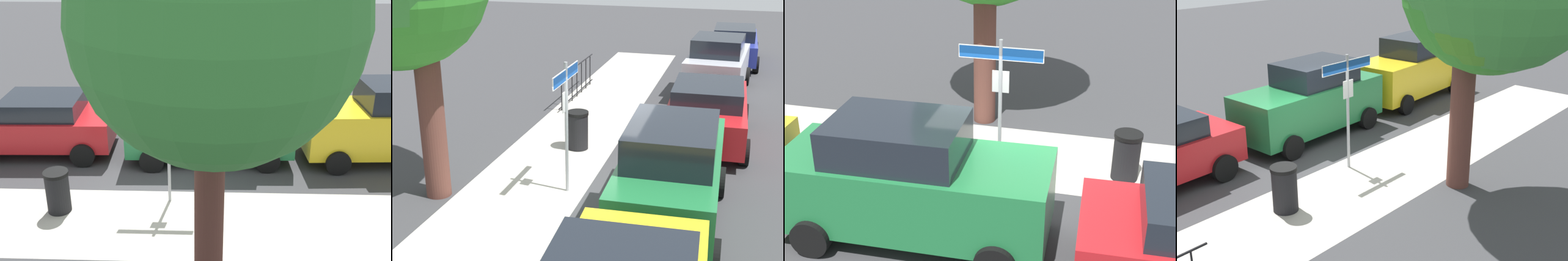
% 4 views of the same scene
% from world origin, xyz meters
% --- Properties ---
extents(ground_plane, '(60.00, 60.00, 0.00)m').
position_xyz_m(ground_plane, '(0.00, 0.00, 0.00)').
color(ground_plane, '#38383A').
extents(sidewalk_strip, '(24.00, 2.60, 0.00)m').
position_xyz_m(sidewalk_strip, '(2.00, 1.30, 0.00)').
color(sidewalk_strip, '#B3ACA0').
rests_on(sidewalk_strip, ground_plane).
extents(street_sign, '(1.59, 0.07, 2.80)m').
position_xyz_m(street_sign, '(-0.32, 0.40, 2.01)').
color(street_sign, '#9EA0A5').
rests_on(street_sign, ground_plane).
extents(car_green, '(4.41, 2.03, 2.11)m').
position_xyz_m(car_green, '(-1.25, -1.91, 1.04)').
color(car_green, '#1E6F39').
rests_on(car_green, ground_plane).
extents(trash_bin, '(0.55, 0.55, 0.98)m').
position_xyz_m(trash_bin, '(2.11, 0.90, 0.49)').
color(trash_bin, black).
rests_on(trash_bin, ground_plane).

